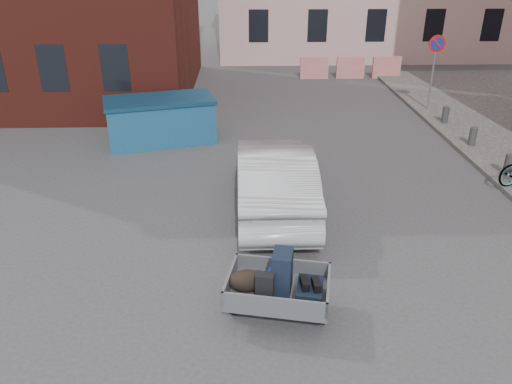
{
  "coord_description": "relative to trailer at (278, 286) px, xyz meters",
  "views": [
    {
      "loc": [
        -0.94,
        -8.38,
        5.37
      ],
      "look_at": [
        -0.67,
        0.48,
        1.1
      ],
      "focal_mm": 35.0,
      "sensor_mm": 36.0,
      "label": 1
    }
  ],
  "objects": [
    {
      "name": "no_parking_sign",
      "position": [
        6.4,
        11.42,
        1.41
      ],
      "size": [
        0.6,
        0.09,
        2.65
      ],
      "color": "gray",
      "rests_on": "sidewalk"
    },
    {
      "name": "bollards",
      "position": [
        6.4,
        5.33,
        -0.21
      ],
      "size": [
        0.22,
        9.02,
        0.55
      ],
      "color": "#3A3A3D",
      "rests_on": "sidewalk"
    },
    {
      "name": "ground",
      "position": [
        0.4,
        1.93,
        -0.61
      ],
      "size": [
        120.0,
        120.0,
        0.0
      ],
      "primitive_type": "plane",
      "color": "#38383A",
      "rests_on": "ground"
    },
    {
      "name": "barriers",
      "position": [
        4.6,
        16.93,
        -0.11
      ],
      "size": [
        4.7,
        0.18,
        1.0
      ],
      "color": "red",
      "rests_on": "ground"
    },
    {
      "name": "silver_car",
      "position": [
        0.19,
        3.86,
        0.17
      ],
      "size": [
        1.66,
        4.72,
        1.55
      ],
      "primitive_type": "imported",
      "rotation": [
        0.0,
        0.0,
        3.15
      ],
      "color": "#B3B6BB",
      "rests_on": "ground"
    },
    {
      "name": "trailer",
      "position": [
        0.0,
        0.0,
        0.0
      ],
      "size": [
        1.79,
        1.93,
        1.2
      ],
      "rotation": [
        0.0,
        0.0,
        -0.2
      ],
      "color": "black",
      "rests_on": "ground"
    },
    {
      "name": "dumpster",
      "position": [
        -3.04,
        8.5,
        0.09
      ],
      "size": [
        3.61,
        2.49,
        1.38
      ],
      "rotation": [
        0.0,
        0.0,
        0.26
      ],
      "color": "#1C5887",
      "rests_on": "ground"
    }
  ]
}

